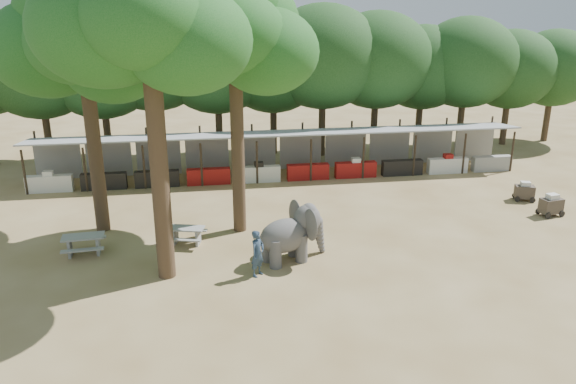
{
  "coord_description": "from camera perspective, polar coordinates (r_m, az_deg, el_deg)",
  "views": [
    {
      "loc": [
        -4.52,
        -17.13,
        9.56
      ],
      "look_at": [
        -1.0,
        5.0,
        2.0
      ],
      "focal_mm": 35.0,
      "sensor_mm": 36.0,
      "label": 1
    }
  ],
  "objects": [
    {
      "name": "ground",
      "position": [
        20.13,
        5.12,
        -9.79
      ],
      "size": [
        100.0,
        100.0,
        0.0
      ],
      "primitive_type": "plane",
      "color": "brown",
      "rests_on": "ground"
    },
    {
      "name": "vendor_stalls",
      "position": [
        32.4,
        -0.71,
        3.66
      ],
      "size": [
        28.0,
        2.99,
        2.8
      ],
      "color": "#95979C",
      "rests_on": "ground"
    },
    {
      "name": "yard_tree_left",
      "position": [
        24.79,
        -20.42,
        14.38
      ],
      "size": [
        7.1,
        6.9,
        11.02
      ],
      "color": "#332316",
      "rests_on": "ground"
    },
    {
      "name": "yard_tree_center",
      "position": [
        19.39,
        -14.46,
        17.05
      ],
      "size": [
        7.1,
        6.9,
        12.04
      ],
      "color": "#332316",
      "rests_on": "ground"
    },
    {
      "name": "yard_tree_back",
      "position": [
        23.38,
        -5.86,
        16.06
      ],
      "size": [
        7.1,
        6.9,
        11.36
      ],
      "color": "#332316",
      "rests_on": "ground"
    },
    {
      "name": "backdrop_trees",
      "position": [
        36.64,
        -1.94,
        12.29
      ],
      "size": [
        46.46,
        5.95,
        8.33
      ],
      "color": "#332316",
      "rests_on": "ground"
    },
    {
      "name": "elephant",
      "position": [
        21.77,
        0.47,
        -4.21
      ],
      "size": [
        2.98,
        2.24,
        2.22
      ],
      "rotation": [
        0.0,
        0.0,
        0.33
      ],
      "color": "#474444",
      "rests_on": "ground"
    },
    {
      "name": "handler",
      "position": [
        20.63,
        -3.11,
        -6.25
      ],
      "size": [
        0.74,
        0.76,
        1.77
      ],
      "primitive_type": "imported",
      "rotation": [
        0.0,
        0.0,
        0.84
      ],
      "color": "#26384C",
      "rests_on": "ground"
    },
    {
      "name": "picnic_table_near",
      "position": [
        23.84,
        -20.05,
        -4.82
      ],
      "size": [
        1.72,
        1.57,
        0.81
      ],
      "rotation": [
        0.0,
        0.0,
        0.08
      ],
      "color": "gray",
      "rests_on": "ground"
    },
    {
      "name": "picnic_table_far",
      "position": [
        23.77,
        -10.27,
        -4.14
      ],
      "size": [
        1.76,
        1.65,
        0.73
      ],
      "rotation": [
        0.0,
        0.0,
        -0.26
      ],
      "color": "gray",
      "rests_on": "ground"
    },
    {
      "name": "cart_front",
      "position": [
        29.21,
        25.17,
        -1.2
      ],
      "size": [
        1.19,
        0.87,
        1.07
      ],
      "rotation": [
        0.0,
        0.0,
        0.15
      ],
      "color": "#372E27",
      "rests_on": "ground"
    },
    {
      "name": "cart_back",
      "position": [
        30.93,
        22.9,
        0.07
      ],
      "size": [
        1.18,
        0.96,
        0.99
      ],
      "rotation": [
        0.0,
        0.0,
        -0.33
      ],
      "color": "#372E27",
      "rests_on": "ground"
    }
  ]
}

